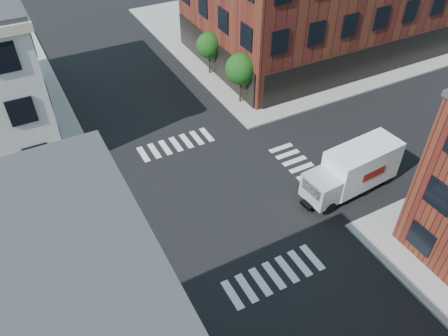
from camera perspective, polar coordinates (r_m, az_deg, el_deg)
name	(u,v)px	position (r m, az deg, el deg)	size (l,w,h in m)	color
ground	(217,199)	(29.57, -0.91, -4.12)	(120.00, 120.00, 0.00)	black
sidewalk_ne	(293,29)	(54.29, 9.03, 17.48)	(30.00, 30.00, 0.15)	gray
tree_near	(242,70)	(37.83, 2.31, 12.64)	(2.69, 2.69, 4.49)	black
tree_far	(210,46)	(42.70, -1.88, 15.59)	(2.43, 2.43, 4.07)	black
signal_pole	(156,290)	(21.77, -8.88, -15.44)	(1.29, 1.24, 4.60)	black
box_truck	(354,170)	(30.47, 16.60, -0.20)	(7.45, 2.69, 3.32)	silver
traffic_cone	(170,293)	(24.67, -7.02, -15.91)	(0.39, 0.39, 0.63)	orange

